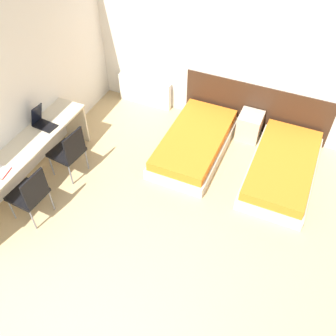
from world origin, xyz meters
TOP-DOWN VIEW (x-y plane):
  - wall_back at (0.00, 4.60)m, footprint 5.48×0.05m
  - wall_left at (-2.26, 2.29)m, footprint 0.05×5.57m
  - headboard_panel at (0.77, 4.56)m, footprint 2.57×0.03m
  - bed_near_window at (0.03, 3.57)m, footprint 0.99×1.92m
  - bed_near_door at (1.51, 3.57)m, footprint 0.99×1.92m
  - nightstand at (0.77, 4.32)m, footprint 0.39×0.42m
  - radiator at (-1.35, 4.48)m, footprint 1.06×0.12m
  - desk at (-1.98, 1.83)m, footprint 0.51×2.50m
  - chair_near_laptop at (-1.56, 2.29)m, footprint 0.50×0.50m
  - chair_near_notebook at (-1.56, 1.35)m, footprint 0.48×0.48m
  - laptop at (-2.02, 2.37)m, footprint 0.37×0.24m

SIDE VIEW (x-z plane):
  - bed_near_window at x=0.03m, z-range -0.01..0.36m
  - bed_near_door at x=1.51m, z-range -0.01..0.36m
  - nightstand at x=0.77m, z-range 0.00..0.47m
  - radiator at x=-1.35m, z-range 0.00..0.54m
  - headboard_panel at x=0.77m, z-range 0.00..0.91m
  - chair_near_laptop at x=-1.56m, z-range 0.05..0.95m
  - chair_near_notebook at x=-1.56m, z-range 0.05..0.95m
  - desk at x=-1.98m, z-range 0.24..1.01m
  - laptop at x=-2.02m, z-range 0.67..1.02m
  - wall_back at x=0.00m, z-range 0.00..2.70m
  - wall_left at x=-2.26m, z-range 0.00..2.70m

